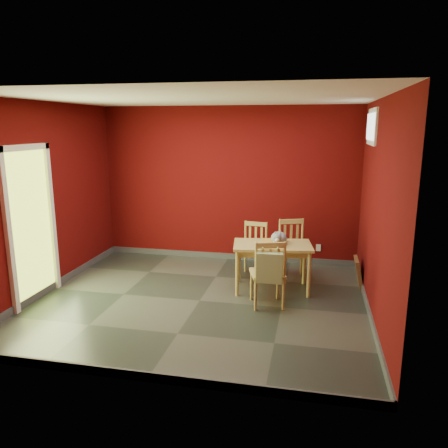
% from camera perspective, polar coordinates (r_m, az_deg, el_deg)
% --- Properties ---
extents(ground, '(4.50, 4.50, 0.00)m').
position_cam_1_polar(ground, '(6.14, -3.19, -9.96)').
color(ground, '#2D342D').
rests_on(ground, ground).
extents(room_shell, '(4.50, 4.50, 4.50)m').
position_cam_1_polar(room_shell, '(6.12, -3.20, -9.53)').
color(room_shell, '#4A0707').
rests_on(room_shell, ground).
extents(doorway, '(0.06, 1.01, 2.13)m').
position_cam_1_polar(doorway, '(6.40, -23.97, 0.44)').
color(doorway, '#B7D838').
rests_on(doorway, ground).
extents(window, '(0.05, 0.90, 0.50)m').
position_cam_1_polar(window, '(6.51, 18.75, 11.95)').
color(window, white).
rests_on(window, room_shell).
extents(outlet_plate, '(0.08, 0.02, 0.12)m').
position_cam_1_polar(outlet_plate, '(7.73, 12.23, -3.04)').
color(outlet_plate, silver).
rests_on(outlet_plate, room_shell).
extents(dining_table, '(1.20, 0.81, 0.70)m').
position_cam_1_polar(dining_table, '(6.36, 6.34, -3.37)').
color(dining_table, tan).
rests_on(dining_table, ground).
extents(table_runner, '(0.38, 0.65, 0.31)m').
position_cam_1_polar(table_runner, '(6.25, 6.26, -3.27)').
color(table_runner, '#BE8D31').
rests_on(table_runner, dining_table).
extents(chair_far_left, '(0.44, 0.44, 0.86)m').
position_cam_1_polar(chair_far_left, '(6.99, 3.90, -3.27)').
color(chair_far_left, tan).
rests_on(chair_far_left, ground).
extents(chair_far_right, '(0.55, 0.55, 0.92)m').
position_cam_1_polar(chair_far_right, '(6.95, 9.02, -3.24)').
color(chair_far_right, tan).
rests_on(chair_far_right, ground).
extents(chair_near, '(0.54, 0.54, 0.92)m').
position_cam_1_polar(chair_near, '(5.83, 5.77, -6.31)').
color(chair_near, tan).
rests_on(chair_near, ground).
extents(tote_bag, '(0.33, 0.19, 0.46)m').
position_cam_1_polar(tote_bag, '(5.58, 5.98, -5.70)').
color(tote_bag, '#889E65').
rests_on(tote_bag, chair_near).
extents(cat, '(0.36, 0.51, 0.23)m').
position_cam_1_polar(cat, '(6.36, 7.15, -1.51)').
color(cat, slate).
rests_on(cat, table_runner).
extents(picture_frame, '(0.14, 0.43, 0.43)m').
position_cam_1_polar(picture_frame, '(6.89, 17.14, -6.04)').
color(picture_frame, brown).
rests_on(picture_frame, ground).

